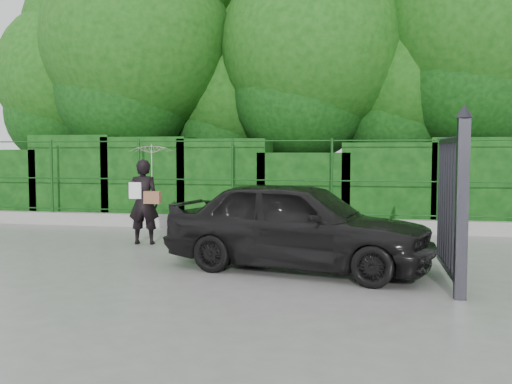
# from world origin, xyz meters

# --- Properties ---
(ground) EXTENTS (80.00, 80.00, 0.00)m
(ground) POSITION_xyz_m (0.00, 0.00, 0.00)
(ground) COLOR gray
(kerb) EXTENTS (14.00, 0.25, 0.30)m
(kerb) POSITION_xyz_m (0.00, 4.50, 0.15)
(kerb) COLOR #9E9E99
(kerb) RESTS_ON ground
(fence) EXTENTS (14.13, 0.06, 1.80)m
(fence) POSITION_xyz_m (0.22, 4.50, 1.20)
(fence) COLOR #123F13
(fence) RESTS_ON kerb
(hedge) EXTENTS (14.20, 1.20, 2.23)m
(hedge) POSITION_xyz_m (-0.00, 5.50, 1.03)
(hedge) COLOR black
(hedge) RESTS_ON ground
(trees) EXTENTS (17.10, 6.15, 8.08)m
(trees) POSITION_xyz_m (1.14, 7.74, 4.62)
(trees) COLOR black
(trees) RESTS_ON ground
(gate) EXTENTS (0.22, 2.33, 2.36)m
(gate) POSITION_xyz_m (4.60, -0.72, 1.19)
(gate) COLOR black
(gate) RESTS_ON ground
(woman) EXTENTS (0.90, 0.87, 1.96)m
(woman) POSITION_xyz_m (-0.70, 2.06, 1.26)
(woman) COLOR black
(woman) RESTS_ON ground
(car) EXTENTS (4.33, 2.52, 1.38)m
(car) POSITION_xyz_m (2.45, 0.19, 0.69)
(car) COLOR black
(car) RESTS_ON ground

